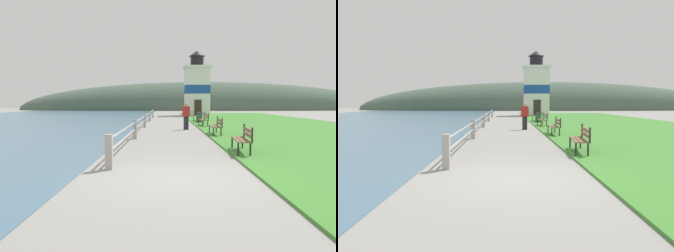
% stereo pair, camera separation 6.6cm
% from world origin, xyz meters
% --- Properties ---
extents(ground_plane, '(160.00, 160.00, 0.00)m').
position_xyz_m(ground_plane, '(0.00, 0.00, 0.00)').
color(ground_plane, gray).
extents(grass_verge, '(12.00, 50.46, 0.06)m').
position_xyz_m(grass_verge, '(7.82, 16.82, 0.03)').
color(grass_verge, '#428433').
rests_on(grass_verge, ground_plane).
extents(seawall_railing, '(0.18, 27.77, 0.90)m').
position_xyz_m(seawall_railing, '(-1.72, 14.80, 0.54)').
color(seawall_railing, '#A8A399').
rests_on(seawall_railing, ground_plane).
extents(park_bench_near, '(0.63, 1.82, 0.94)m').
position_xyz_m(park_bench_near, '(2.32, 3.58, 0.54)').
color(park_bench_near, brown).
rests_on(park_bench_near, ground_plane).
extents(park_bench_midway, '(0.50, 1.77, 0.94)m').
position_xyz_m(park_bench_midway, '(2.33, 9.48, 0.54)').
color(park_bench_midway, brown).
rests_on(park_bench_midway, ground_plane).
extents(park_bench_far, '(0.57, 1.68, 0.94)m').
position_xyz_m(park_bench_far, '(2.42, 15.71, 0.54)').
color(park_bench_far, brown).
rests_on(park_bench_far, ground_plane).
extents(park_bench_by_lighthouse, '(0.56, 2.01, 0.94)m').
position_xyz_m(park_bench_by_lighthouse, '(2.53, 21.30, 0.54)').
color(park_bench_by_lighthouse, brown).
rests_on(park_bench_by_lighthouse, ground_plane).
extents(lighthouse, '(3.49, 3.49, 8.17)m').
position_xyz_m(lighthouse, '(3.64, 34.58, 3.53)').
color(lighthouse, white).
rests_on(lighthouse, ground_plane).
extents(person_strolling, '(0.47, 0.40, 1.70)m').
position_xyz_m(person_strolling, '(0.97, 12.92, 0.92)').
color(person_strolling, '#28282D').
rests_on(person_strolling, ground_plane).
extents(trash_bin, '(0.54, 0.54, 0.84)m').
position_xyz_m(trash_bin, '(2.46, 19.50, 0.42)').
color(trash_bin, '#2D5138').
rests_on(trash_bin, ground_plane).
extents(distant_hillside, '(80.00, 16.00, 12.00)m').
position_xyz_m(distant_hillside, '(8.00, 63.64, 0.00)').
color(distant_hillside, '#475B4C').
rests_on(distant_hillside, ground_plane).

